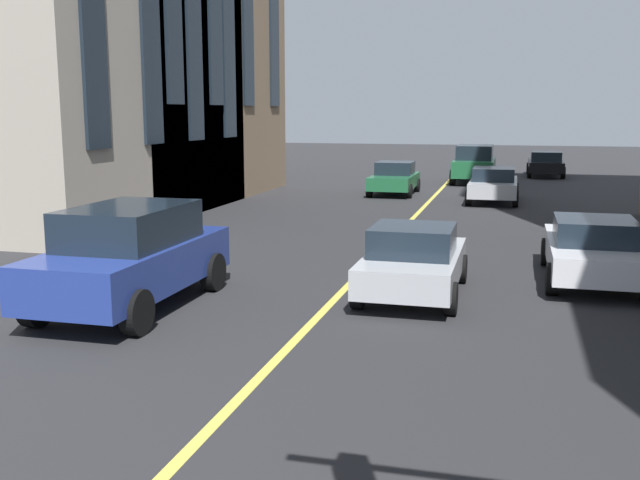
{
  "coord_description": "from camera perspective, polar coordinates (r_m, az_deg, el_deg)",
  "views": [
    {
      "loc": [
        -0.27,
        -3.21,
        3.56
      ],
      "look_at": [
        11.28,
        -0.16,
        1.46
      ],
      "focal_mm": 41.14,
      "sensor_mm": 36.0,
      "label": 1
    }
  ],
  "objects": [
    {
      "name": "lane_centre_line",
      "position": [
        20.83,
        5.72,
        0.11
      ],
      "size": [
        80.0,
        0.16,
        0.01
      ],
      "color": "#D8C64C",
      "rests_on": "ground_plane"
    },
    {
      "name": "car_blue_oncoming",
      "position": [
        13.8,
        -14.49,
        -1.17
      ],
      "size": [
        4.7,
        2.14,
        1.88
      ],
      "color": "navy",
      "rests_on": "ground_plane"
    },
    {
      "name": "car_green_near",
      "position": [
        37.78,
        11.93,
        5.85
      ],
      "size": [
        4.7,
        2.14,
        1.88
      ],
      "color": "#1E6038",
      "rests_on": "ground_plane"
    },
    {
      "name": "car_green_parked_b",
      "position": [
        31.99,
        5.81,
        4.81
      ],
      "size": [
        3.9,
        1.89,
        1.4
      ],
      "color": "#1E6038",
      "rests_on": "ground_plane"
    },
    {
      "name": "car_white_mid",
      "position": [
        16.45,
        20.46,
        -0.66
      ],
      "size": [
        4.4,
        1.95,
        1.37
      ],
      "color": "silver",
      "rests_on": "ground_plane"
    },
    {
      "name": "car_black_trailing",
      "position": [
        42.5,
        17.14,
        5.7
      ],
      "size": [
        4.4,
        1.95,
        1.37
      ],
      "color": "black",
      "rests_on": "ground_plane"
    },
    {
      "name": "car_silver_parked_a",
      "position": [
        29.91,
        13.34,
        4.24
      ],
      "size": [
        4.4,
        1.95,
        1.37
      ],
      "color": "#B7BABF",
      "rests_on": "ground_plane"
    },
    {
      "name": "car_silver_far",
      "position": [
        14.37,
        7.28,
        -1.57
      ],
      "size": [
        3.9,
        1.89,
        1.4
      ],
      "color": "#B7BABF",
      "rests_on": "ground_plane"
    }
  ]
}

